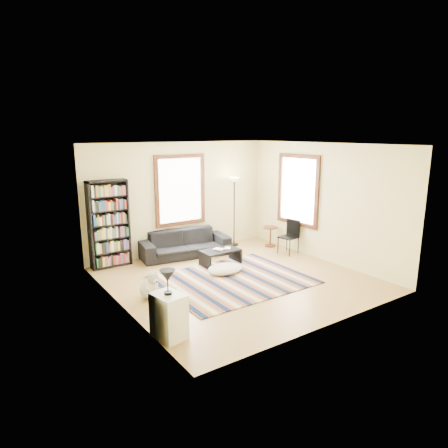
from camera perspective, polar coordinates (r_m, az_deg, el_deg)
floor at (r=8.55m, az=1.90°, el=-8.16°), size 5.00×5.00×0.10m
ceiling at (r=7.97m, az=2.06°, el=11.66°), size 5.00×5.00×0.10m
wall_back at (r=10.27m, az=-6.46°, el=3.77°), size 5.00×0.10×2.80m
wall_front at (r=6.32m, az=15.75°, el=-2.52°), size 5.00×0.10×2.80m
wall_left at (r=6.98m, az=-15.18°, el=-1.03°), size 0.10×5.00×2.80m
wall_right at (r=9.84m, az=14.08°, el=3.05°), size 0.10×5.00×2.80m
window_back at (r=10.17m, az=-6.27°, el=4.82°), size 1.20×0.06×1.60m
window_right at (r=10.29m, az=10.53°, el=4.78°), size 0.06×1.20×1.60m
rug at (r=8.46m, az=1.26°, el=-7.95°), size 2.99×2.39×0.02m
sofa at (r=10.01m, az=-5.65°, el=-2.77°), size 2.32×1.19×0.65m
bookshelf at (r=9.41m, az=-16.12°, el=-0.01°), size 0.90×0.30×2.00m
coffee_table at (r=9.35m, az=-0.50°, el=-4.77°), size 0.96×0.62×0.36m
book_a at (r=9.24m, az=-1.02°, el=-3.75°), size 0.29×0.26×0.02m
book_b at (r=9.42m, az=0.09°, el=-3.45°), size 0.23×0.24×0.01m
floor_cushion at (r=8.82m, az=0.16°, el=-6.42°), size 0.85×0.66×0.20m
floor_lamp at (r=10.78m, az=1.46°, el=1.74°), size 0.36×0.36×1.86m
side_table at (r=10.88m, az=6.64°, el=-1.80°), size 0.44×0.44×0.54m
folding_chair at (r=10.27m, az=9.19°, el=-1.86°), size 0.49×0.48×0.86m
white_cabinet at (r=6.19m, az=-7.89°, el=-12.89°), size 0.46×0.56×0.70m
table_lamp at (r=5.97m, az=-8.06°, el=-8.22°), size 0.29×0.29×0.38m
dog at (r=7.62m, az=-10.68°, el=-8.46°), size 0.41×0.57×0.55m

